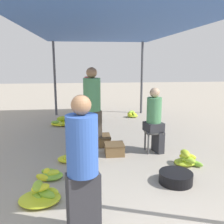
% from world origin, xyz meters
% --- Properties ---
extents(canopy_post_back_left, '(0.08, 0.08, 2.54)m').
position_xyz_m(canopy_post_back_left, '(-1.53, 6.84, 1.27)').
color(canopy_post_back_left, '#4C4C51').
rests_on(canopy_post_back_left, ground).
extents(canopy_post_back_right, '(0.08, 0.08, 2.54)m').
position_xyz_m(canopy_post_back_right, '(1.53, 6.84, 1.27)').
color(canopy_post_back_right, '#4C4C51').
rests_on(canopy_post_back_right, ground).
extents(canopy_tarp, '(3.47, 6.94, 0.04)m').
position_xyz_m(canopy_tarp, '(0.00, 3.57, 2.56)').
color(canopy_tarp, '#33569E').
rests_on(canopy_tarp, canopy_post_front_left).
extents(vendor_foreground, '(0.40, 0.40, 1.56)m').
position_xyz_m(vendor_foreground, '(-0.58, 0.46, 0.81)').
color(vendor_foreground, '#2D2D33').
rests_on(vendor_foreground, ground).
extents(stool, '(0.34, 0.34, 0.46)m').
position_xyz_m(stool, '(0.87, 2.88, 0.36)').
color(stool, '#4C4C4C').
rests_on(stool, ground).
extents(vendor_seated, '(0.41, 0.41, 1.36)m').
position_xyz_m(vendor_seated, '(0.89, 2.88, 0.71)').
color(vendor_seated, '#2D2D33').
rests_on(vendor_seated, ground).
extents(basin_black, '(0.53, 0.53, 0.17)m').
position_xyz_m(basin_black, '(0.86, 1.50, 0.09)').
color(basin_black, black).
rests_on(basin_black, ground).
extents(banana_pile_left_0, '(0.56, 0.49, 0.29)m').
position_xyz_m(banana_pile_left_0, '(-1.16, 1.20, 0.09)').
color(banana_pile_left_0, '#93BF32').
rests_on(banana_pile_left_0, ground).
extents(banana_pile_left_1, '(0.46, 0.38, 0.16)m').
position_xyz_m(banana_pile_left_1, '(-1.13, 1.88, 0.07)').
color(banana_pile_left_1, yellow).
rests_on(banana_pile_left_1, ground).
extents(banana_pile_left_2, '(0.45, 0.44, 0.21)m').
position_xyz_m(banana_pile_left_2, '(-0.84, 2.58, 0.07)').
color(banana_pile_left_2, '#CBD528').
rests_on(banana_pile_left_2, ground).
extents(banana_pile_left_3, '(0.62, 0.69, 0.26)m').
position_xyz_m(banana_pile_left_3, '(-1.22, 5.39, 0.08)').
color(banana_pile_left_3, '#CDD628').
rests_on(banana_pile_left_3, ground).
extents(banana_pile_right_0, '(0.49, 0.41, 0.28)m').
position_xyz_m(banana_pile_right_0, '(1.30, 2.14, 0.11)').
color(banana_pile_right_0, '#C6D429').
rests_on(banana_pile_right_0, ground).
extents(banana_pile_right_1, '(0.38, 0.36, 0.23)m').
position_xyz_m(banana_pile_right_1, '(1.07, 6.18, 0.09)').
color(banana_pile_right_1, yellow).
rests_on(banana_pile_right_1, ground).
extents(crate_near, '(0.51, 0.51, 0.21)m').
position_xyz_m(crate_near, '(-0.22, 3.46, 0.11)').
color(crate_near, brown).
rests_on(crate_near, ground).
extents(crate_mid, '(0.39, 0.39, 0.23)m').
position_xyz_m(crate_mid, '(0.05, 2.82, 0.11)').
color(crate_mid, brown).
rests_on(crate_mid, ground).
extents(shopper_walking_mid, '(0.43, 0.43, 1.75)m').
position_xyz_m(shopper_walking_mid, '(-0.37, 3.38, 0.91)').
color(shopper_walking_mid, '#4C4238').
rests_on(shopper_walking_mid, ground).
extents(shopper_walking_far, '(0.37, 0.36, 1.59)m').
position_xyz_m(shopper_walking_far, '(-0.35, 6.17, 0.83)').
color(shopper_walking_far, '#2D2D33').
rests_on(shopper_walking_far, ground).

